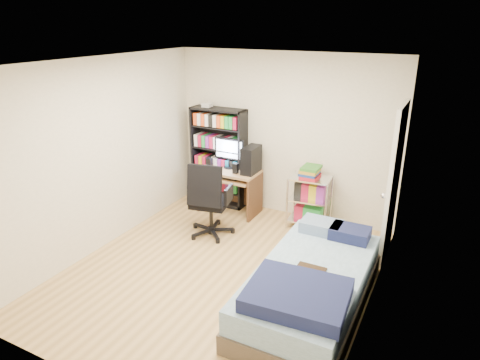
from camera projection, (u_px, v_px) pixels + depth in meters
The scene contains 7 objects.
room at pixel (219, 177), 4.83m from camera, with size 3.58×4.08×2.58m.
media_shelf at pixel (219, 156), 6.96m from camera, with size 0.91×0.30×1.68m.
computer_desk at pixel (236, 174), 6.72m from camera, with size 0.94×0.54×1.18m.
office_chair at pixel (210, 212), 6.05m from camera, with size 0.77×0.77×1.11m.
wire_cart at pixel (310, 187), 6.22m from camera, with size 0.62×0.47×0.96m.
bed at pixel (310, 286), 4.52m from camera, with size 1.08×2.15×0.61m.
door at pixel (393, 184), 5.31m from camera, with size 0.12×0.80×2.00m.
Camera 1 is at (2.28, -3.93, 2.92)m, focal length 32.00 mm.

